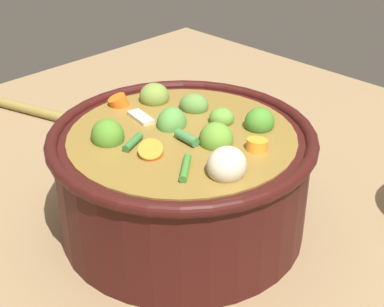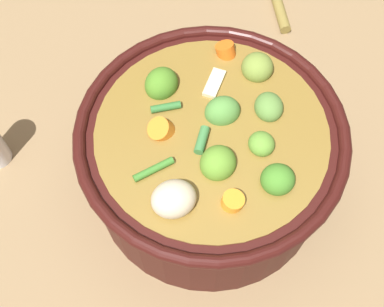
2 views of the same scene
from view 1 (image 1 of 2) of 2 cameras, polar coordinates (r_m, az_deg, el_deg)
ground_plane at (r=0.69m, az=-0.91°, el=-7.16°), size 1.10×1.10×0.00m
cooking_pot at (r=0.65m, az=-0.94°, el=-2.38°), size 0.30×0.30×0.15m
wooden_spoon at (r=0.94m, az=-17.78°, el=2.68°), size 0.22×0.25×0.02m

